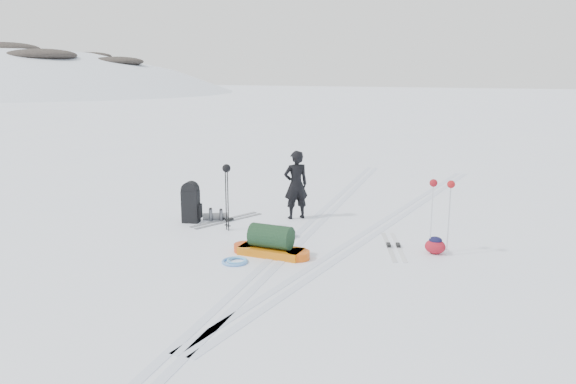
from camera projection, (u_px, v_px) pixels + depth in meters
name	position (u px, v px, depth m)	size (l,w,h in m)	color
ground	(297.00, 240.00, 11.36)	(200.00, 200.00, 0.00)	white
ski_tracks	(339.00, 232.00, 11.92)	(3.38, 17.97, 0.01)	silver
skier	(296.00, 185.00, 12.87)	(0.58, 0.38, 1.59)	black
pulk_sled	(271.00, 244.00, 10.40)	(1.53, 0.53, 0.58)	#D06A0C
expedition_rucksack	(194.00, 203.00, 12.63)	(0.90, 0.78, 0.94)	black
ski_poles_black	(227.00, 176.00, 11.82)	(0.20, 0.18, 1.44)	black
ski_poles_silver	(442.00, 192.00, 10.23)	(0.46, 0.15, 1.42)	silver
touring_skis_grey	(227.00, 220.00, 12.83)	(1.00, 1.84, 0.07)	gray
touring_skis_white	(393.00, 246.00, 10.92)	(0.87, 1.83, 0.07)	silver
rope_coil	(236.00, 261.00, 10.04)	(0.54, 0.54, 0.06)	#5A94DB
small_daypack	(435.00, 245.00, 10.50)	(0.39, 0.30, 0.33)	maroon
thermos_pair	(216.00, 215.00, 12.76)	(0.31, 0.20, 0.31)	slate
stuff_sack	(288.00, 232.00, 11.55)	(0.38, 0.32, 0.20)	black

